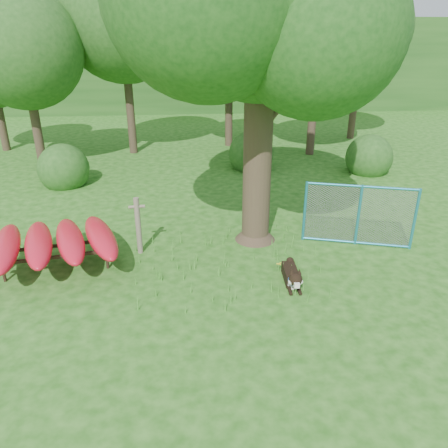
{
  "coord_description": "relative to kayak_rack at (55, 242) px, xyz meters",
  "views": [
    {
      "loc": [
        -0.64,
        -8.04,
        5.09
      ],
      "look_at": [
        0.2,
        1.2,
        1.0
      ],
      "focal_mm": 35.0,
      "sensor_mm": 36.0,
      "label": 1
    }
  ],
  "objects": [
    {
      "name": "ground",
      "position": [
        3.69,
        -1.24,
        -0.68
      ],
      "size": [
        80.0,
        80.0,
        0.0
      ],
      "primitive_type": "plane",
      "color": "#1A5010",
      "rests_on": "ground"
    },
    {
      "name": "wooded_hillside",
      "position": [
        3.69,
        26.76,
        2.32
      ],
      "size": [
        80.0,
        12.0,
        6.0
      ],
      "primitive_type": "cube",
      "color": "#1F4D18",
      "rests_on": "ground"
    },
    {
      "name": "bg_tree_e",
      "position": [
        11.69,
        12.76,
        4.55
      ],
      "size": [
        4.6,
        4.6,
        7.55
      ],
      "color": "#34271C",
      "rests_on": "ground"
    },
    {
      "name": "shrub_mid",
      "position": [
        5.69,
        7.76,
        -0.68
      ],
      "size": [
        1.8,
        1.8,
        1.8
      ],
      "primitive_type": "sphere",
      "color": "#1F4D18",
      "rests_on": "ground"
    },
    {
      "name": "fence_section",
      "position": [
        7.4,
        0.62,
        0.13
      ],
      "size": [
        2.68,
        0.88,
        2.71
      ],
      "rotation": [
        0.0,
        0.0,
        -0.29
      ],
      "color": "teal",
      "rests_on": "ground"
    },
    {
      "name": "wooden_post",
      "position": [
        1.84,
        0.64,
        0.09
      ],
      "size": [
        0.4,
        0.15,
        1.46
      ],
      "rotation": [
        0.0,
        0.0,
        0.11
      ],
      "color": "#675D4D",
      "rests_on": "ground"
    },
    {
      "name": "husky_dog",
      "position": [
        5.29,
        -1.19,
        -0.48
      ],
      "size": [
        0.36,
        1.26,
        0.56
      ],
      "rotation": [
        0.0,
        0.0,
        -0.06
      ],
      "color": "black",
      "rests_on": "ground"
    },
    {
      "name": "bg_tree_b",
      "position": [
        0.69,
        10.76,
        4.93
      ],
      "size": [
        5.2,
        5.2,
        8.22
      ],
      "color": "#34271C",
      "rests_on": "ground"
    },
    {
      "name": "shrub_left",
      "position": [
        -1.31,
        6.26,
        -0.68
      ],
      "size": [
        1.8,
        1.8,
        1.8
      ],
      "primitive_type": "sphere",
      "color": "#1F4D18",
      "rests_on": "ground"
    },
    {
      "name": "wildflower_clump",
      "position": [
        5.11,
        -0.63,
        -0.49
      ],
      "size": [
        0.11,
        0.09,
        0.24
      ],
      "rotation": [
        0.0,
        0.0,
        0.14
      ],
      "color": "#4A9430",
      "rests_on": "ground"
    },
    {
      "name": "kayak_rack",
      "position": [
        0.0,
        0.0,
        0.0
      ],
      "size": [
        3.35,
        2.99,
        0.89
      ],
      "rotation": [
        0.0,
        0.0,
        0.18
      ],
      "color": "black",
      "rests_on": "ground"
    },
    {
      "name": "bg_tree_c",
      "position": [
        5.19,
        11.76,
        3.43
      ],
      "size": [
        4.0,
        4.0,
        6.12
      ],
      "color": "#34271C",
      "rests_on": "ground"
    },
    {
      "name": "shrub_right",
      "position": [
        10.19,
        6.76,
        -0.68
      ],
      "size": [
        1.8,
        1.8,
        1.8
      ],
      "primitive_type": "sphere",
      "color": "#1F4D18",
      "rests_on": "ground"
    },
    {
      "name": "bg_tree_d",
      "position": [
        8.69,
        9.76,
        4.4
      ],
      "size": [
        4.8,
        4.8,
        7.5
      ],
      "color": "#34271C",
      "rests_on": "ground"
    },
    {
      "name": "bg_tree_a",
      "position": [
        -2.81,
        8.76,
        3.8
      ],
      "size": [
        4.4,
        4.4,
        6.7
      ],
      "color": "#34271C",
      "rests_on": "ground"
    }
  ]
}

